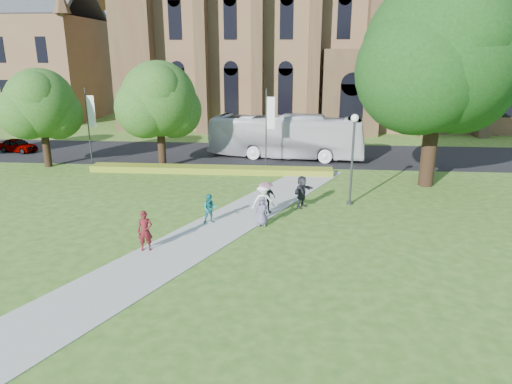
# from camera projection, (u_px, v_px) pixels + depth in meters

# --- Properties ---
(ground) EXTENTS (160.00, 160.00, 0.00)m
(ground) POSITION_uv_depth(u_px,v_px,m) (201.00, 243.00, 21.17)
(ground) COLOR #355B1B
(ground) RESTS_ON ground
(road) EXTENTS (160.00, 10.00, 0.02)m
(road) POSITION_uv_depth(u_px,v_px,m) (247.00, 154.00, 40.25)
(road) COLOR black
(road) RESTS_ON ground
(footpath) EXTENTS (15.58, 28.54, 0.04)m
(footpath) POSITION_uv_depth(u_px,v_px,m) (205.00, 235.00, 22.11)
(footpath) COLOR #B2B2A8
(footpath) RESTS_ON ground
(flower_hedge) EXTENTS (18.00, 1.40, 0.45)m
(flower_hedge) POSITION_uv_depth(u_px,v_px,m) (210.00, 170.00, 33.86)
(flower_hedge) COLOR #AFA523
(flower_hedge) RESTS_ON ground
(cathedral) EXTENTS (52.60, 18.25, 28.00)m
(cathedral) POSITION_uv_depth(u_px,v_px,m) (347.00, 15.00, 54.51)
(cathedral) COLOR brown
(cathedral) RESTS_ON ground
(building_west) EXTENTS (22.00, 14.00, 18.30)m
(building_west) POSITION_uv_depth(u_px,v_px,m) (13.00, 49.00, 61.41)
(building_west) COLOR brown
(building_west) RESTS_ON ground
(streetlamp) EXTENTS (0.44, 0.44, 5.24)m
(streetlamp) POSITION_uv_depth(u_px,v_px,m) (353.00, 149.00, 25.80)
(streetlamp) COLOR #38383D
(streetlamp) RESTS_ON ground
(large_tree) EXTENTS (9.60, 9.60, 13.20)m
(large_tree) POSITION_uv_depth(u_px,v_px,m) (440.00, 55.00, 28.18)
(large_tree) COLOR #332114
(large_tree) RESTS_ON ground
(street_tree_0) EXTENTS (5.20, 5.20, 7.50)m
(street_tree_0) POSITION_uv_depth(u_px,v_px,m) (40.00, 104.00, 34.36)
(street_tree_0) COLOR #332114
(street_tree_0) RESTS_ON ground
(street_tree_1) EXTENTS (5.60, 5.60, 8.05)m
(street_tree_1) POSITION_uv_depth(u_px,v_px,m) (159.00, 99.00, 33.99)
(street_tree_1) COLOR #332114
(street_tree_1) RESTS_ON ground
(banner_pole_0) EXTENTS (0.70, 0.10, 6.00)m
(banner_pole_0) POSITION_uv_depth(u_px,v_px,m) (268.00, 124.00, 34.52)
(banner_pole_0) COLOR #38383D
(banner_pole_0) RESTS_ON ground
(banner_pole_1) EXTENTS (0.70, 0.10, 6.00)m
(banner_pole_1) POSITION_uv_depth(u_px,v_px,m) (89.00, 122.00, 35.68)
(banner_pole_1) COLOR #38383D
(banner_pole_1) RESTS_ON ground
(tour_coach) EXTENTS (13.29, 4.89, 3.62)m
(tour_coach) POSITION_uv_depth(u_px,v_px,m) (286.00, 137.00, 38.23)
(tour_coach) COLOR silver
(tour_coach) RESTS_ON road
(car_0) EXTENTS (3.88, 2.37, 1.23)m
(car_0) POSITION_uv_depth(u_px,v_px,m) (18.00, 145.00, 40.87)
(car_0) COLOR gray
(car_0) RESTS_ON road
(pedestrian_0) EXTENTS (0.74, 0.56, 1.82)m
(pedestrian_0) POSITION_uv_depth(u_px,v_px,m) (145.00, 231.00, 20.07)
(pedestrian_0) COLOR #561318
(pedestrian_0) RESTS_ON footpath
(pedestrian_1) EXTENTS (0.87, 0.75, 1.54)m
(pedestrian_1) POSITION_uv_depth(u_px,v_px,m) (210.00, 209.00, 23.41)
(pedestrian_1) COLOR #156D6C
(pedestrian_1) RESTS_ON footpath
(pedestrian_2) EXTENTS (1.40, 1.07, 1.92)m
(pedestrian_2) POSITION_uv_depth(u_px,v_px,m) (263.00, 202.00, 23.90)
(pedestrian_2) COLOR white
(pedestrian_2) RESTS_ON footpath
(pedestrian_3) EXTENTS (1.09, 0.80, 1.72)m
(pedestrian_3) POSITION_uv_depth(u_px,v_px,m) (266.00, 198.00, 24.90)
(pedestrian_3) COLOR black
(pedestrian_3) RESTS_ON footpath
(pedestrian_4) EXTENTS (0.74, 0.49, 1.52)m
(pedestrian_4) POSITION_uv_depth(u_px,v_px,m) (262.00, 211.00, 23.09)
(pedestrian_4) COLOR slate
(pedestrian_4) RESTS_ON footpath
(pedestrian_5) EXTENTS (1.42, 1.70, 1.83)m
(pedestrian_5) POSITION_uv_depth(u_px,v_px,m) (302.00, 192.00, 25.85)
(pedestrian_5) COLOR #292830
(pedestrian_5) RESTS_ON footpath
(parasol) EXTENTS (0.82, 0.82, 0.64)m
(parasol) POSITION_uv_depth(u_px,v_px,m) (266.00, 190.00, 22.86)
(parasol) COLOR #E9A5B0
(parasol) RESTS_ON pedestrian_4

